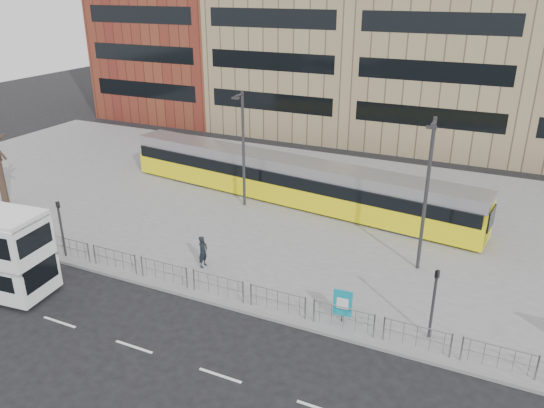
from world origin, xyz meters
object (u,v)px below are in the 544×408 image
at_px(lamp_post_west, 243,145).
at_px(traffic_light_east, 434,295).
at_px(tram, 291,180).
at_px(ad_panel, 343,304).
at_px(pedestrian, 203,252).
at_px(lamp_post_east, 426,190).
at_px(traffic_light_west, 60,222).

bearing_deg(lamp_post_west, traffic_light_east, -34.56).
bearing_deg(tram, lamp_post_west, -135.19).
height_order(tram, ad_panel, tram).
distance_m(tram, pedestrian, 10.03).
distance_m(traffic_light_east, lamp_post_west, 16.39).
height_order(pedestrian, lamp_post_west, lamp_post_west).
xyz_separation_m(tram, pedestrian, (-0.56, -9.99, -0.63)).
xyz_separation_m(tram, lamp_post_east, (9.39, -5.60, 2.80)).
bearing_deg(ad_panel, traffic_light_east, 4.71).
xyz_separation_m(ad_panel, traffic_light_east, (3.56, 0.48, 1.08)).
xyz_separation_m(traffic_light_west, traffic_light_east, (18.71, 0.98, 0.00)).
bearing_deg(lamp_post_east, traffic_light_east, -74.67).
relative_size(ad_panel, lamp_post_east, 0.20).
distance_m(traffic_light_west, traffic_light_east, 18.74).
relative_size(tram, traffic_light_west, 8.07).
distance_m(ad_panel, traffic_light_east, 3.76).
distance_m(tram, traffic_light_east, 15.59).
distance_m(tram, lamp_post_east, 11.28).
bearing_deg(lamp_post_west, ad_panel, -44.64).
xyz_separation_m(tram, ad_panel, (7.34, -11.61, -0.58)).
distance_m(traffic_light_west, lamp_post_west, 11.70).
distance_m(ad_panel, lamp_post_east, 7.19).
bearing_deg(traffic_light_west, lamp_post_east, 43.78).
distance_m(lamp_post_west, lamp_post_east, 12.43).
bearing_deg(lamp_post_east, traffic_light_west, -159.25).
relative_size(traffic_light_east, lamp_post_west, 0.42).
relative_size(lamp_post_west, lamp_post_east, 0.95).
bearing_deg(ad_panel, tram, 119.36).
bearing_deg(traffic_light_east, tram, 152.25).
relative_size(pedestrian, lamp_post_west, 0.23).
relative_size(tram, ad_panel, 16.36).
relative_size(tram, lamp_post_west, 3.36).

